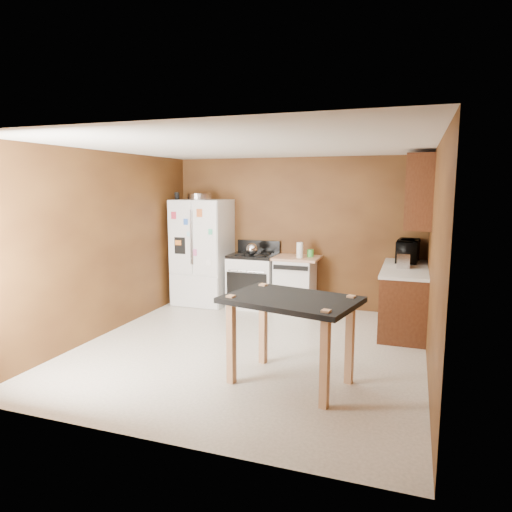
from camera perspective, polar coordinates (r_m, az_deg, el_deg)
The scene contains 18 objects.
floor at distance 5.88m, azimuth -0.73°, elevation -11.45°, with size 4.50×4.50×0.00m, color white.
ceiling at distance 5.54m, azimuth -0.79°, elevation 13.60°, with size 4.50×4.50×0.00m, color white.
wall_back at distance 7.71m, azimuth 4.96°, elevation 2.91°, with size 4.20×4.20×0.00m, color brown.
wall_front at distance 3.58m, azimuth -13.18°, elevation -4.12°, with size 4.20×4.20×0.00m, color brown.
wall_left at distance 6.59m, azimuth -18.20°, elevation 1.50°, with size 4.50×4.50×0.00m, color brown.
wall_right at distance 5.25m, azimuth 21.32°, elevation -0.41°, with size 4.50×4.50×0.00m, color brown.
roasting_pan at distance 7.92m, azimuth -7.05°, elevation 7.40°, with size 0.41×0.41×0.10m, color silver.
pen_cup at distance 7.96m, azimuth -9.85°, elevation 7.41°, with size 0.08×0.08×0.12m, color black.
kettle at distance 7.52m, azimuth -0.52°, elevation 0.87°, with size 0.20×0.20×0.20m, color silver.
paper_towel at distance 7.33m, azimuth 5.50°, elevation 0.74°, with size 0.11×0.11×0.25m, color white.
green_canister at distance 7.46m, azimuth 6.81°, elevation 0.36°, with size 0.11×0.11×0.12m, color green.
toaster at distance 6.73m, azimuth 17.91°, elevation -0.47°, with size 0.17×0.28×0.20m, color silver.
microwave at distance 7.22m, azimuth 18.47°, elevation 0.51°, with size 0.55×0.37×0.30m, color black.
refrigerator at distance 7.93m, azimuth -6.70°, elevation 0.50°, with size 0.90×0.80×1.80m.
gas_range at distance 7.71m, azimuth -0.34°, elevation -2.99°, with size 0.76×0.68×1.10m.
dishwasher at distance 7.53m, azimuth 4.90°, elevation -3.38°, with size 0.78×0.63×0.89m.
right_cabinets at distance 6.76m, azimuth 18.53°, elevation -1.27°, with size 0.63×1.58×2.45m.
island at distance 4.69m, azimuth 4.38°, elevation -6.79°, with size 1.46×1.13×0.93m.
Camera 1 is at (1.88, -5.19, 2.03)m, focal length 32.00 mm.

